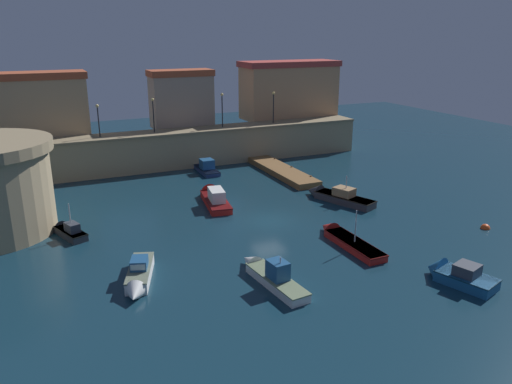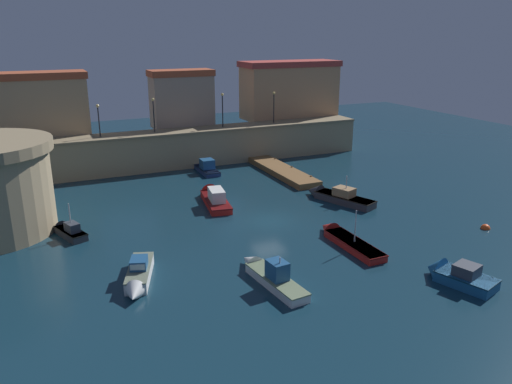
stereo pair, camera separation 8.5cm
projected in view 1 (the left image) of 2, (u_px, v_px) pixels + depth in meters
name	position (u px, v px, depth m)	size (l,w,h in m)	color
ground_plane	(269.00, 221.00, 39.74)	(107.56, 107.56, 0.00)	#112D3D
quay_wall	(192.00, 147.00, 56.10)	(40.65, 3.62, 4.01)	#9E8966
old_town_backdrop	(203.00, 95.00, 58.83)	(39.86, 4.75, 7.07)	tan
pier_dock	(282.00, 171.00, 52.92)	(2.55, 11.95, 0.70)	brown
quay_lamp_0	(98.00, 115.00, 50.95)	(0.32, 0.32, 3.31)	black
quay_lamp_1	(153.00, 110.00, 53.13)	(0.32, 0.32, 3.65)	black
quay_lamp_2	(222.00, 105.00, 56.20)	(0.32, 0.32, 3.78)	black
quay_lamp_3	(273.00, 102.00, 58.77)	(0.32, 0.32, 3.64)	black
moored_boat_0	(68.00, 230.00, 36.90)	(2.44, 4.25, 2.89)	#333338
moored_boat_1	(214.00, 197.00, 44.18)	(2.75, 7.19, 2.08)	red
moored_boat_2	(456.00, 275.00, 30.02)	(2.99, 4.48, 1.85)	#195689
moored_boat_3	(336.00, 196.00, 44.45)	(3.90, 6.96, 2.90)	#333338
moored_boat_4	(139.00, 276.00, 29.73)	(2.93, 5.52, 1.58)	white
moored_boat_5	(344.00, 239.00, 35.70)	(1.47, 6.91, 3.24)	red
moored_boat_6	(269.00, 274.00, 30.10)	(1.89, 6.61, 2.35)	white
moored_boat_7	(203.00, 166.00, 54.39)	(1.65, 6.12, 1.96)	navy
mooring_buoy_0	(485.00, 228.00, 38.28)	(0.70, 0.70, 0.70)	#EA4C19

